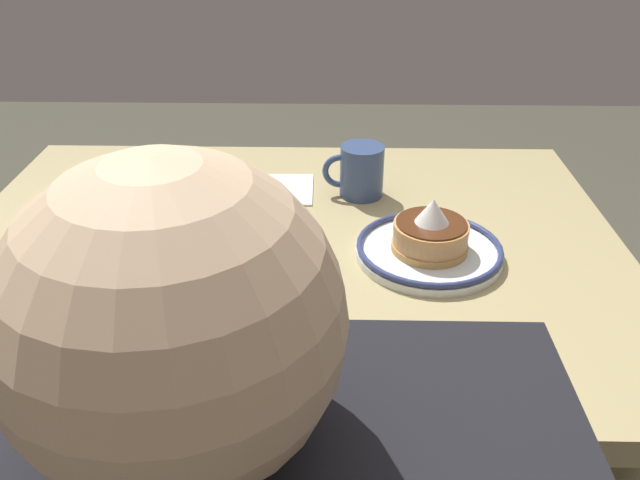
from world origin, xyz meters
The scene contains 10 objects.
dining_table centered at (0.00, 0.00, 0.66)m, with size 1.16×0.87×0.74m.
plate_near_main centered at (0.32, -0.07, 0.76)m, with size 0.24×0.24×0.05m.
plate_center_pancakes centered at (0.06, 0.19, 0.76)m, with size 0.21×0.21×0.05m.
plate_far_companion centered at (-0.24, 0.04, 0.77)m, with size 0.24×0.24×0.11m.
plate_far_side centered at (0.38, 0.23, 0.75)m, with size 0.26×0.26×0.04m.
coffee_mug centered at (-0.13, -0.19, 0.79)m, with size 0.12×0.08×0.10m.
paper_napkin centered at (0.04, -0.21, 0.74)m, with size 0.15×0.14×0.00m, color white.
fork_near centered at (-0.03, 0.35, 0.74)m, with size 0.20×0.06×0.01m.
butter_knife centered at (0.37, -0.26, 0.74)m, with size 0.23×0.07×0.01m.
tea_spoon centered at (0.15, -0.27, 0.75)m, with size 0.19×0.05×0.01m.
Camera 1 is at (-0.08, 0.97, 1.31)m, focal length 36.70 mm.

